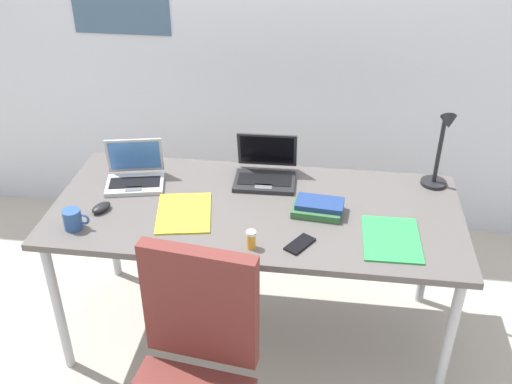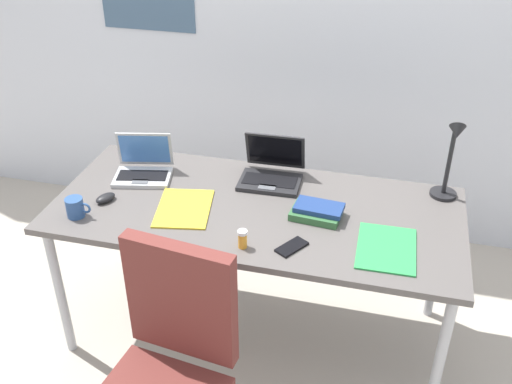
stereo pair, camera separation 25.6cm
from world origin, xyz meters
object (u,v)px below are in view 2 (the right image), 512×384
object	(u,v)px
laptop_front_left	(143,168)
laptop_back_left	(271,172)
book_stack	(317,212)
desk_lamp	(450,161)
cell_phone	(292,247)
pill_bottle	(243,239)
coffee_mug	(75,207)
paper_folder_back_right	(184,208)
computer_mouse	(105,198)
paper_folder_far_corner	(386,248)

from	to	relation	value
laptop_front_left	laptop_back_left	bearing A→B (deg)	10.63
laptop_front_left	book_stack	size ratio (longest dim) A/B	1.33
desk_lamp	laptop_back_left	world-z (taller)	desk_lamp
cell_phone	pill_bottle	xyz separation A→B (m)	(-0.19, -0.04, 0.04)
coffee_mug	pill_bottle	bearing A→B (deg)	-2.76
paper_folder_back_right	coffee_mug	size ratio (longest dim) A/B	2.74
pill_bottle	book_stack	bearing A→B (deg)	48.92
computer_mouse	paper_folder_back_right	xyz separation A→B (m)	(0.36, 0.03, -0.01)
cell_phone	coffee_mug	distance (m)	0.94
laptop_front_left	computer_mouse	size ratio (longest dim) A/B	3.16
paper_folder_back_right	coffee_mug	bearing A→B (deg)	-158.66
pill_bottle	paper_folder_back_right	world-z (taller)	pill_bottle
laptop_front_left	book_stack	world-z (taller)	laptop_front_left
cell_phone	paper_folder_back_right	bearing A→B (deg)	-165.01
laptop_front_left	book_stack	distance (m)	0.87
laptop_front_left	paper_folder_back_right	world-z (taller)	laptop_front_left
computer_mouse	coffee_mug	bearing A→B (deg)	-88.05
pill_bottle	paper_folder_far_corner	bearing A→B (deg)	12.98
laptop_back_left	cell_phone	distance (m)	0.54
cell_phone	paper_folder_far_corner	xyz separation A→B (m)	(0.37, 0.09, -0.00)
laptop_front_left	coffee_mug	xyz separation A→B (m)	(-0.14, -0.39, 0.00)
computer_mouse	coffee_mug	xyz separation A→B (m)	(-0.07, -0.14, 0.03)
book_stack	paper_folder_back_right	bearing A→B (deg)	-171.57
laptop_front_left	paper_folder_far_corner	distance (m)	1.21
laptop_back_left	book_stack	xyz separation A→B (m)	(0.26, -0.25, -0.02)
laptop_front_left	laptop_back_left	world-z (taller)	laptop_back_left
laptop_front_left	cell_phone	xyz separation A→B (m)	(0.80, -0.39, -0.04)
desk_lamp	pill_bottle	bearing A→B (deg)	-143.84
desk_lamp	paper_folder_far_corner	size ratio (longest dim) A/B	1.29
book_stack	coffee_mug	world-z (taller)	coffee_mug
laptop_front_left	pill_bottle	bearing A→B (deg)	-35.09
paper_folder_far_corner	coffee_mug	size ratio (longest dim) A/B	2.74
desk_lamp	computer_mouse	bearing A→B (deg)	-165.00
laptop_back_left	paper_folder_far_corner	xyz separation A→B (m)	(0.57, -0.41, -0.04)
laptop_front_left	computer_mouse	xyz separation A→B (m)	(-0.07, -0.25, -0.02)
computer_mouse	cell_phone	world-z (taller)	computer_mouse
computer_mouse	paper_folder_back_right	size ratio (longest dim) A/B	0.31
paper_folder_far_corner	coffee_mug	xyz separation A→B (m)	(-1.31, -0.09, 0.04)
cell_phone	pill_bottle	size ratio (longest dim) A/B	1.72
desk_lamp	computer_mouse	xyz separation A→B (m)	(-1.47, -0.39, -0.18)
laptop_back_left	cell_phone	world-z (taller)	laptop_back_left
paper_folder_back_right	computer_mouse	bearing A→B (deg)	-175.84
desk_lamp	paper_folder_back_right	world-z (taller)	desk_lamp
laptop_back_left	paper_folder_far_corner	bearing A→B (deg)	-36.16
computer_mouse	pill_bottle	world-z (taller)	pill_bottle
computer_mouse	coffee_mug	world-z (taller)	coffee_mug
cell_phone	paper_folder_far_corner	size ratio (longest dim) A/B	0.44
coffee_mug	laptop_front_left	bearing A→B (deg)	70.24
book_stack	paper_folder_back_right	size ratio (longest dim) A/B	0.74
cell_phone	book_stack	size ratio (longest dim) A/B	0.60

